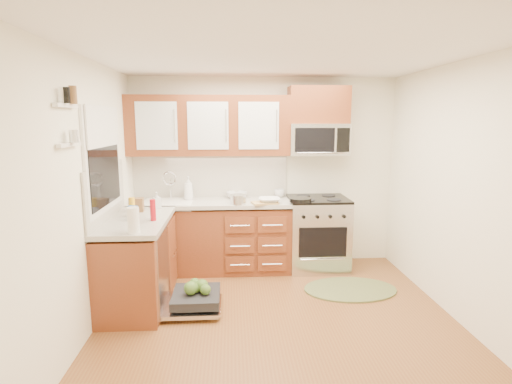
{
  "coord_description": "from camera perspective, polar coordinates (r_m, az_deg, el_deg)",
  "views": [
    {
      "loc": [
        -0.44,
        -3.6,
        1.93
      ],
      "look_at": [
        -0.17,
        0.85,
        1.14
      ],
      "focal_mm": 28.0,
      "sensor_mm": 36.0,
      "label": 1
    }
  ],
  "objects": [
    {
      "name": "cutting_board",
      "position": [
        4.94,
        1.29,
        -1.55
      ],
      "size": [
        0.35,
        0.27,
        0.02
      ],
      "primitive_type": "cube",
      "rotation": [
        0.0,
        0.0,
        0.23
      ],
      "color": "tan",
      "rests_on": "countertop_back"
    },
    {
      "name": "countertop_back",
      "position": [
        5.15,
        -6.61,
        -1.54
      ],
      "size": [
        2.07,
        0.64,
        0.05
      ],
      "primitive_type": "cube",
      "color": "#B9B4A9",
      "rests_on": "base_cabinet_back"
    },
    {
      "name": "ceiling",
      "position": [
        3.67,
        3.63,
        18.98
      ],
      "size": [
        3.5,
        3.5,
        0.0
      ],
      "primitive_type": "plane",
      "rotation": [
        3.14,
        0.0,
        0.0
      ],
      "color": "white",
      "rests_on": "ground"
    },
    {
      "name": "floor",
      "position": [
        4.11,
        3.22,
        -17.98
      ],
      "size": [
        3.5,
        3.5,
        0.0
      ],
      "primitive_type": "plane",
      "color": "brown",
      "rests_on": "ground"
    },
    {
      "name": "wooden_box",
      "position": [
        4.69,
        -16.71,
        -1.77
      ],
      "size": [
        0.16,
        0.12,
        0.15
      ],
      "primitive_type": "cube",
      "rotation": [
        0.0,
        0.0,
        0.06
      ],
      "color": "brown",
      "rests_on": "countertop_left"
    },
    {
      "name": "countertop_left",
      "position": [
        4.37,
        -16.68,
        -4.02
      ],
      "size": [
        0.64,
        1.27,
        0.05
      ],
      "primitive_type": "cube",
      "color": "#B9B4A9",
      "rests_on": "base_cabinet_left"
    },
    {
      "name": "shelf_upper",
      "position": [
        3.49,
        -25.5,
        11.07
      ],
      "size": [
        0.04,
        0.4,
        0.03
      ],
      "primitive_type": "cube",
      "color": "white",
      "rests_on": "ground"
    },
    {
      "name": "bowl_a",
      "position": [
        4.97,
        1.92,
        -1.23
      ],
      "size": [
        0.27,
        0.27,
        0.07
      ],
      "primitive_type": "imported",
      "rotation": [
        0.0,
        0.0,
        0.01
      ],
      "color": "#999999",
      "rests_on": "countertop_back"
    },
    {
      "name": "shelf_lower",
      "position": [
        3.49,
        -25.13,
        6.16
      ],
      "size": [
        0.04,
        0.4,
        0.03
      ],
      "primitive_type": "cube",
      "color": "white",
      "rests_on": "ground"
    },
    {
      "name": "cup",
      "position": [
        5.37,
        3.39,
        -0.15
      ],
      "size": [
        0.17,
        0.17,
        0.11
      ],
      "primitive_type": "imported",
      "rotation": [
        0.0,
        0.0,
        -0.27
      ],
      "color": "#999999",
      "rests_on": "countertop_back"
    },
    {
      "name": "window_blind",
      "position": [
        4.29,
        -20.98,
        8.74
      ],
      "size": [
        0.02,
        0.96,
        0.4
      ],
      "primitive_type": "cube",
      "color": "white",
      "rests_on": "ground"
    },
    {
      "name": "sink",
      "position": [
        5.21,
        -12.39,
        -2.71
      ],
      "size": [
        0.62,
        0.5,
        0.26
      ],
      "primitive_type": null,
      "color": "white",
      "rests_on": "ground"
    },
    {
      "name": "window",
      "position": [
        4.31,
        -21.02,
        4.34
      ],
      "size": [
        0.03,
        1.05,
        1.05
      ],
      "primitive_type": null,
      "color": "white",
      "rests_on": "ground"
    },
    {
      "name": "backsplash_left",
      "position": [
        4.38,
        -20.64,
        -0.05
      ],
      "size": [
        0.02,
        1.25,
        0.57
      ],
      "primitive_type": "cube",
      "color": "beige",
      "rests_on": "ground"
    },
    {
      "name": "soap_bottle_b",
      "position": [
        4.82,
        -14.0,
        -1.13
      ],
      "size": [
        0.11,
        0.11,
        0.19
      ],
      "primitive_type": "imported",
      "rotation": [
        0.0,
        0.0,
        0.41
      ],
      "color": "#999999",
      "rests_on": "countertop_left"
    },
    {
      "name": "soap_bottle_c",
      "position": [
        4.48,
        -17.33,
        -2.34
      ],
      "size": [
        0.16,
        0.16,
        0.16
      ],
      "primitive_type": "imported",
      "rotation": [
        0.0,
        0.0,
        0.37
      ],
      "color": "#999999",
      "rests_on": "countertop_left"
    },
    {
      "name": "stock_pot",
      "position": [
        4.91,
        -2.57,
        -1.05
      ],
      "size": [
        0.26,
        0.26,
        0.12
      ],
      "primitive_type": "cylinder",
      "rotation": [
        0.0,
        0.0,
        -0.38
      ],
      "color": "silver",
      "rests_on": "countertop_back"
    },
    {
      "name": "base_cabinet_left",
      "position": [
        4.5,
        -16.5,
        -9.89
      ],
      "size": [
        0.6,
        1.25,
        0.85
      ],
      "primitive_type": "cube",
      "color": "#603215",
      "rests_on": "ground"
    },
    {
      "name": "rug",
      "position": [
        4.88,
        13.31,
        -13.37
      ],
      "size": [
        1.24,
        1.0,
        0.02
      ],
      "primitive_type": null,
      "rotation": [
        0.0,
        0.0,
        0.32
      ],
      "color": "#5C6439",
      "rests_on": "ground"
    },
    {
      "name": "wall_back",
      "position": [
        5.41,
        1.19,
        2.84
      ],
      "size": [
        3.5,
        0.04,
        2.5
      ],
      "primitive_type": "cube",
      "color": "white",
      "rests_on": "ground"
    },
    {
      "name": "skillet",
      "position": [
        4.94,
        6.34,
        -1.13
      ],
      "size": [
        0.34,
        0.34,
        0.05
      ],
      "primitive_type": "cylinder",
      "rotation": [
        0.0,
        0.0,
        0.32
      ],
      "color": "black",
      "rests_on": "range"
    },
    {
      "name": "upper_cabinets",
      "position": [
        5.18,
        -6.75,
        9.39
      ],
      "size": [
        2.05,
        0.35,
        0.75
      ],
      "primitive_type": null,
      "color": "#603215",
      "rests_on": "ground"
    },
    {
      "name": "paper_towel_roll",
      "position": [
        3.79,
        -17.13,
        -3.89
      ],
      "size": [
        0.12,
        0.12,
        0.24
      ],
      "primitive_type": "cylinder",
      "rotation": [
        0.0,
        0.0,
        -0.06
      ],
      "color": "white",
      "rests_on": "countertop_left"
    },
    {
      "name": "wall_front",
      "position": [
        2.02,
        9.47,
        -9.79
      ],
      "size": [
        3.5,
        0.04,
        2.5
      ],
      "primitive_type": "cube",
      "color": "white",
      "rests_on": "ground"
    },
    {
      "name": "bowl_b",
      "position": [
        5.29,
        -2.78,
        -0.44
      ],
      "size": [
        0.33,
        0.33,
        0.08
      ],
      "primitive_type": "imported",
      "rotation": [
        0.0,
        0.0,
        -0.25
      ],
      "color": "#999999",
      "rests_on": "countertop_back"
    },
    {
      "name": "blue_carton",
      "position": [
        4.32,
        -17.16,
        -2.86
      ],
      "size": [
        0.11,
        0.08,
        0.15
      ],
      "primitive_type": "cube",
      "rotation": [
        0.0,
        0.0,
        -0.36
      ],
      "color": "#245AAC",
      "rests_on": "countertop_left"
    },
    {
      "name": "range",
      "position": [
        5.35,
        8.75,
        -5.82
      ],
      "size": [
        0.76,
        0.64,
        0.95
      ],
      "primitive_type": null,
      "color": "silver",
      "rests_on": "ground"
    },
    {
      "name": "red_bottle",
      "position": [
        4.22,
        -14.51,
        -2.52
      ],
      "size": [
        0.07,
        0.07,
        0.22
      ],
      "primitive_type": "cylinder",
      "rotation": [
        0.0,
        0.0,
        0.32
      ],
      "color": "#AF0E1A",
      "rests_on": "countertop_left"
    },
    {
      "name": "dishwasher",
      "position": [
        4.33,
        -9.05,
        -15.09
      ],
      "size": [
        0.7,
        0.6,
        0.2
      ],
      "primitive_type": null,
      "color": "silver",
      "rests_on": "ground"
    },
    {
      "name": "wall_left",
      "position": [
        3.89,
        -23.13,
        -0.83
      ],
      "size": [
        0.04,
        3.5,
        2.5
      ],
      "primitive_type": "cube",
      "color": "white",
      "rests_on": "ground"
    },
    {
      "name": "backsplash_back",
      "position": [
        5.39,
        -6.51,
        2.32
      ],
      "size": [
        2.05,
        0.02,
        0.57
      ],
      "primitive_type": "cube",
      "color": "beige",
      "rests_on": "ground"
    },
    {
      "name": "wall_right",
      "position": [
        4.27,
        27.43,
        -0.25
      ],
      "size": [
        0.04,
        3.5,
        2.5
      ],
      "primitive_type": "cube",
      "color": "white",
      "rests_on": "ground"
    },
    {
      "name": "mustard_bottle",
      "position": [
        4.48,
        -17.3,
        -2.03
      ],
      "size": [
        0.08,
        0.08,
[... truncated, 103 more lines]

